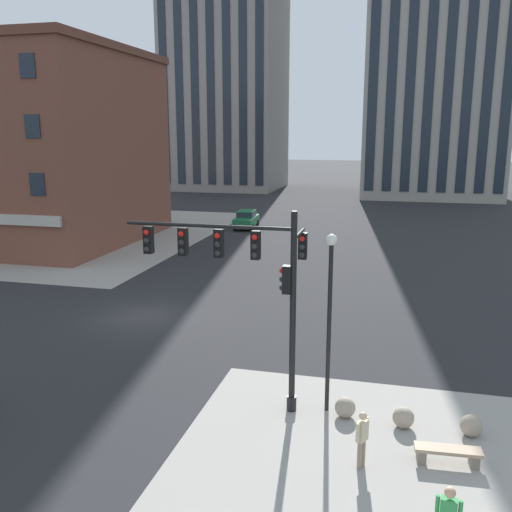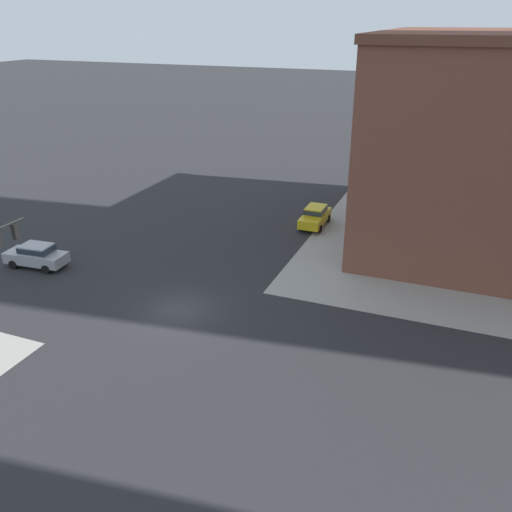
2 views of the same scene
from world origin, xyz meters
The scene contains 11 objects.
ground_plane centered at (0.00, 0.00, 0.00)m, with size 320.00×320.00×0.00m, color #262628.
sidewalk_far_corner centered at (-20.00, 20.00, 0.00)m, with size 32.00×32.00×0.02m, color gray.
traffic_signal_main centered at (7.49, -7.57, 4.53)m, with size 5.74×2.09×6.62m.
bollard_sphere_curb_a centered at (10.63, -7.74, 0.33)m, with size 0.66×0.66×0.66m, color gray.
bollard_sphere_curb_b centered at (12.44, -7.96, 0.33)m, with size 0.66×0.66×0.66m, color gray.
bollard_sphere_curb_c centered at (14.42, -7.96, 0.33)m, with size 0.66×0.66×0.66m, color gray.
bench_near_signal centered at (13.61, -9.69, 0.33)m, with size 1.83×0.60×0.49m.
pedestrian_walking_east centered at (11.31, -10.43, 0.94)m, with size 0.33×0.50×1.64m.
street_lamp_corner_near centered at (10.00, -7.43, 3.66)m, with size 0.36×0.36×5.91m.
car_main_southbound_far centered at (-1.88, 26.49, 0.92)m, with size 2.10×4.50×1.68m.
storefront_block_near_corner centered at (-19.77, 16.59, 7.77)m, with size 21.97×17.61×15.52m.
Camera 1 is at (11.86, -24.40, 8.98)m, focal length 39.24 mm.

